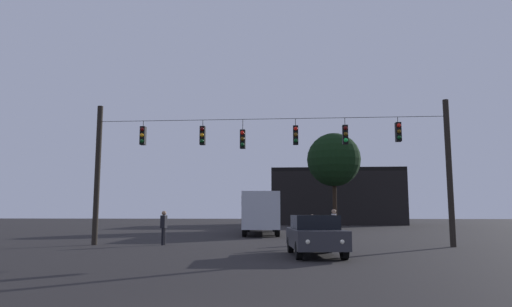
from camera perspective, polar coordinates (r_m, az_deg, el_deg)
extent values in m
plane|color=black|center=(30.15, 2.31, -10.49)|extent=(168.00, 168.00, 0.00)
cylinder|color=black|center=(24.59, -19.32, -2.47)|extent=(0.28, 0.28, 7.13)
cylinder|color=black|center=(23.76, 23.14, -2.14)|extent=(0.28, 0.28, 7.13)
cylinder|color=black|center=(22.93, 1.51, 4.37)|extent=(17.51, 0.02, 0.02)
cylinder|color=black|center=(24.09, -13.98, 3.63)|extent=(0.03, 0.03, 0.29)
cube|color=black|center=(23.99, -14.03, 2.18)|extent=(0.26, 0.32, 0.95)
sphere|color=#510A0A|center=(23.87, -14.14, 2.96)|extent=(0.20, 0.20, 0.20)
sphere|color=orange|center=(23.82, -14.16, 2.25)|extent=(0.20, 0.20, 0.20)
sphere|color=#0C4219|center=(23.77, -14.19, 1.54)|extent=(0.20, 0.20, 0.20)
cylinder|color=black|center=(23.30, -6.71, 3.79)|extent=(0.03, 0.03, 0.32)
cube|color=black|center=(23.19, -6.73, 2.25)|extent=(0.26, 0.32, 0.95)
sphere|color=#510A0A|center=(23.07, -6.80, 3.06)|extent=(0.20, 0.20, 0.20)
sphere|color=orange|center=(23.01, -6.82, 2.33)|extent=(0.20, 0.20, 0.20)
sphere|color=#0C4219|center=(22.96, -6.83, 1.59)|extent=(0.20, 0.20, 0.20)
cylinder|color=black|center=(22.98, -1.67, 3.64)|extent=(0.03, 0.03, 0.54)
cube|color=black|center=(22.85, -1.68, 1.81)|extent=(0.26, 0.32, 0.95)
sphere|color=red|center=(22.72, -1.72, 2.63)|extent=(0.20, 0.20, 0.20)
sphere|color=#5B3D0C|center=(22.67, -1.73, 1.88)|extent=(0.20, 0.20, 0.20)
sphere|color=#0C4219|center=(22.62, -1.73, 1.13)|extent=(0.20, 0.20, 0.20)
cylinder|color=black|center=(22.87, 4.99, 3.93)|extent=(0.03, 0.03, 0.37)
cube|color=black|center=(22.75, 5.01, 2.30)|extent=(0.26, 0.32, 0.95)
sphere|color=red|center=(22.62, 5.00, 3.13)|extent=(0.20, 0.20, 0.20)
sphere|color=#5B3D0C|center=(22.57, 5.01, 2.38)|extent=(0.20, 0.20, 0.20)
sphere|color=#0C4219|center=(22.52, 5.02, 1.63)|extent=(0.20, 0.20, 0.20)
cylinder|color=black|center=(23.02, 11.12, 3.96)|extent=(0.03, 0.03, 0.37)
cube|color=black|center=(22.90, 11.16, 2.34)|extent=(0.26, 0.32, 0.95)
sphere|color=#510A0A|center=(22.78, 11.19, 3.16)|extent=(0.20, 0.20, 0.20)
sphere|color=#5B3D0C|center=(22.73, 11.21, 2.42)|extent=(0.20, 0.20, 0.20)
sphere|color=#1EE04C|center=(22.68, 11.23, 1.67)|extent=(0.20, 0.20, 0.20)
cylinder|color=black|center=(23.47, 17.40, 4.06)|extent=(0.03, 0.03, 0.27)
cube|color=black|center=(23.36, 17.46, 2.59)|extent=(0.26, 0.32, 0.95)
sphere|color=red|center=(23.24, 17.53, 3.39)|extent=(0.20, 0.20, 0.20)
sphere|color=#5B3D0C|center=(23.19, 17.56, 2.67)|extent=(0.20, 0.20, 0.20)
sphere|color=#0C4219|center=(23.14, 17.59, 1.93)|extent=(0.20, 0.20, 0.20)
cube|color=#B7BCC6|center=(34.85, 0.64, -7.20)|extent=(3.21, 11.14, 2.50)
cube|color=black|center=(34.86, 0.64, -6.20)|extent=(3.20, 10.48, 0.70)
cylinder|color=black|center=(38.85, -1.01, -9.06)|extent=(0.34, 1.02, 1.00)
cylinder|color=black|center=(38.84, 2.31, -9.06)|extent=(0.34, 1.02, 1.00)
cylinder|color=black|center=(32.69, -1.34, -9.37)|extent=(0.34, 1.02, 1.00)
cylinder|color=black|center=(32.69, 2.60, -9.37)|extent=(0.34, 1.02, 1.00)
cylinder|color=black|center=(30.72, -1.48, -9.50)|extent=(0.34, 1.02, 1.00)
cylinder|color=black|center=(30.71, 2.72, -9.50)|extent=(0.34, 1.02, 1.00)
cube|color=beige|center=(38.16, 0.65, -6.30)|extent=(2.61, 0.96, 0.56)
cube|color=beige|center=(32.11, 0.63, -6.09)|extent=(2.61, 0.96, 0.56)
cube|color=#2D2D33|center=(17.55, 7.44, -10.51)|extent=(2.23, 4.46, 0.68)
cube|color=black|center=(17.67, 7.33, -8.54)|extent=(1.81, 2.47, 0.52)
cylinder|color=black|center=(16.32, 11.04, -11.87)|extent=(0.28, 0.66, 0.64)
cylinder|color=black|center=(16.06, 5.40, -12.05)|extent=(0.28, 0.66, 0.64)
cylinder|color=black|center=(19.10, 9.18, -11.24)|extent=(0.28, 0.66, 0.64)
cylinder|color=black|center=(18.88, 4.37, -11.36)|extent=(0.28, 0.66, 0.64)
sphere|color=white|center=(15.59, 10.77, -10.84)|extent=(0.18, 0.18, 0.18)
sphere|color=white|center=(15.39, 6.50, -10.97)|extent=(0.18, 0.18, 0.18)
cube|color=navy|center=(43.57, -0.42, -8.67)|extent=(2.06, 4.40, 0.68)
cube|color=black|center=(43.41, -0.43, -7.88)|extent=(1.72, 2.42, 0.52)
cylinder|color=black|center=(45.02, -1.40, -9.06)|extent=(0.26, 0.65, 0.64)
cylinder|color=black|center=(44.99, 0.64, -9.06)|extent=(0.26, 0.65, 0.64)
cylinder|color=black|center=(42.19, -1.56, -9.17)|extent=(0.26, 0.65, 0.64)
cylinder|color=black|center=(42.15, 0.62, -9.18)|extent=(0.26, 0.65, 0.64)
sphere|color=white|center=(45.69, -1.09, -8.61)|extent=(0.18, 0.18, 0.18)
sphere|color=white|center=(45.66, 0.37, -8.61)|extent=(0.18, 0.18, 0.18)
cylinder|color=black|center=(24.57, 9.81, -10.06)|extent=(0.14, 0.14, 0.88)
cylinder|color=black|center=(24.73, 9.83, -10.04)|extent=(0.14, 0.14, 0.88)
cube|color=silver|center=(24.63, 9.78, -8.26)|extent=(0.29, 0.39, 0.66)
sphere|color=#8C6B51|center=(24.62, 9.76, -7.21)|extent=(0.24, 0.24, 0.24)
cylinder|color=black|center=(21.26, 7.08, -10.72)|extent=(0.14, 0.14, 0.76)
cylinder|color=black|center=(21.42, 7.17, -10.69)|extent=(0.14, 0.14, 0.76)
cube|color=#2D4C7F|center=(21.31, 7.10, -8.93)|extent=(0.32, 0.41, 0.57)
sphere|color=#8C6B51|center=(21.30, 7.08, -7.90)|extent=(0.20, 0.20, 0.20)
cylinder|color=black|center=(23.43, -11.65, -10.21)|extent=(0.14, 0.14, 0.84)
cylinder|color=black|center=(23.58, -11.50, -10.19)|extent=(0.14, 0.14, 0.84)
cube|color=black|center=(23.48, -11.53, -8.41)|extent=(0.27, 0.38, 0.63)
sphere|color=#8C6B51|center=(23.48, -11.50, -7.36)|extent=(0.23, 0.23, 0.23)
cube|color=black|center=(62.69, 9.93, -5.69)|extent=(16.86, 10.54, 6.76)
cube|color=black|center=(62.89, 9.85, -2.38)|extent=(16.86, 10.54, 0.50)
cylinder|color=black|center=(47.49, 9.88, -6.17)|extent=(0.42, 0.42, 5.11)
sphere|color=black|center=(47.79, 9.76, -0.77)|extent=(5.55, 5.55, 5.55)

